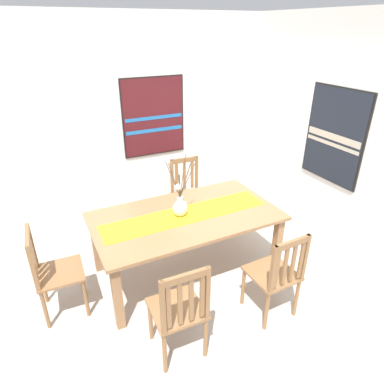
{
  "coord_description": "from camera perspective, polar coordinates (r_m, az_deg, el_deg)",
  "views": [
    {
      "loc": [
        -1.25,
        -2.3,
        2.54
      ],
      "look_at": [
        0.14,
        0.51,
        0.97
      ],
      "focal_mm": 31.43,
      "sensor_mm": 36.0,
      "label": 1
    }
  ],
  "objects": [
    {
      "name": "wall_side",
      "position": [
        4.05,
        26.1,
        6.74
      ],
      "size": [
        0.12,
        6.4,
        2.7
      ],
      "primitive_type": "cube",
      "color": "silver",
      "rests_on": "ground_plane"
    },
    {
      "name": "chair_3",
      "position": [
        3.27,
        14.15,
        -13.29
      ],
      "size": [
        0.43,
        0.43,
        0.94
      ],
      "color": "brown",
      "rests_on": "ground_plane"
    },
    {
      "name": "table_runner",
      "position": [
        3.56,
        -1.08,
        -3.85
      ],
      "size": [
        1.8,
        0.36,
        0.01
      ],
      "primitive_type": "cube",
      "color": "gold",
      "rests_on": "dining_table"
    },
    {
      "name": "painting_on_side_wall",
      "position": [
        4.13,
        23.07,
        8.76
      ],
      "size": [
        0.05,
        0.79,
        1.06
      ],
      "color": "black"
    },
    {
      "name": "centerpiece_vase",
      "position": [
        3.48,
        -2.03,
        -2.35
      ],
      "size": [
        0.32,
        0.19,
        0.71
      ],
      "color": "silver",
      "rests_on": "dining_table"
    },
    {
      "name": "ground_plane",
      "position": [
        3.66,
        1.68,
        -17.75
      ],
      "size": [
        6.4,
        6.4,
        0.03
      ],
      "primitive_type": "cube",
      "color": "#B2A89E"
    },
    {
      "name": "chair_0",
      "position": [
        2.85,
        -2.14,
        -19.32
      ],
      "size": [
        0.43,
        0.43,
        0.95
      ],
      "color": "brown",
      "rests_on": "ground_plane"
    },
    {
      "name": "chair_2",
      "position": [
        3.46,
        -22.6,
        -12.29
      ],
      "size": [
        0.44,
        0.44,
        0.93
      ],
      "color": "brown",
      "rests_on": "ground_plane"
    },
    {
      "name": "wall_back",
      "position": [
        4.5,
        -9.41,
        10.89
      ],
      "size": [
        6.4,
        0.12,
        2.7
      ],
      "primitive_type": "cube",
      "color": "silver",
      "rests_on": "ground_plane"
    },
    {
      "name": "dining_table",
      "position": [
        3.61,
        -1.06,
        -5.12
      ],
      "size": [
        1.95,
        1.08,
        0.73
      ],
      "color": "#8E6642",
      "rests_on": "ground_plane"
    },
    {
      "name": "painting_on_back_wall",
      "position": [
        4.48,
        -6.56,
        12.54
      ],
      "size": [
        0.83,
        0.05,
        1.01
      ],
      "color": "black"
    },
    {
      "name": "chair_1",
      "position": [
        4.57,
        -0.65,
        -0.17
      ],
      "size": [
        0.45,
        0.45,
        0.94
      ],
      "color": "brown",
      "rests_on": "ground_plane"
    }
  ]
}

